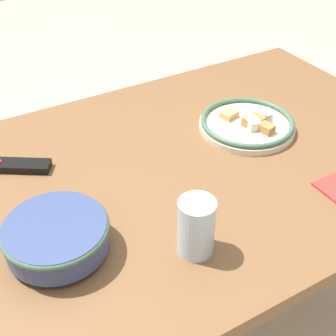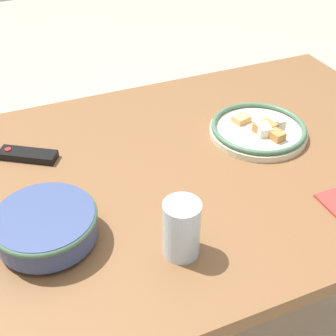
{
  "view_description": "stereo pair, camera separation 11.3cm",
  "coord_description": "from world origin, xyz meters",
  "px_view_note": "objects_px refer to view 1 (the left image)",
  "views": [
    {
      "loc": [
        -0.46,
        -0.82,
        1.47
      ],
      "look_at": [
        -0.01,
        -0.04,
        0.78
      ],
      "focal_mm": 50.0,
      "sensor_mm": 36.0,
      "label": 1
    },
    {
      "loc": [
        -0.36,
        -0.87,
        1.47
      ],
      "look_at": [
        -0.01,
        -0.04,
        0.78
      ],
      "focal_mm": 50.0,
      "sensor_mm": 36.0,
      "label": 2
    }
  ],
  "objects_px": {
    "tv_remote": "(20,166)",
    "drinking_glass": "(196,227)",
    "noodle_bowl": "(56,236)",
    "food_plate": "(247,124)"
  },
  "relations": [
    {
      "from": "tv_remote",
      "to": "drinking_glass",
      "type": "xyz_separation_m",
      "value": [
        0.24,
        -0.45,
        0.05
      ]
    },
    {
      "from": "tv_remote",
      "to": "drinking_glass",
      "type": "relative_size",
      "value": 1.19
    },
    {
      "from": "noodle_bowl",
      "to": "drinking_glass",
      "type": "distance_m",
      "value": 0.28
    },
    {
      "from": "tv_remote",
      "to": "drinking_glass",
      "type": "height_order",
      "value": "drinking_glass"
    },
    {
      "from": "drinking_glass",
      "to": "noodle_bowl",
      "type": "bearing_deg",
      "value": 150.84
    },
    {
      "from": "food_plate",
      "to": "tv_remote",
      "type": "bearing_deg",
      "value": 167.28
    },
    {
      "from": "noodle_bowl",
      "to": "food_plate",
      "type": "height_order",
      "value": "noodle_bowl"
    },
    {
      "from": "food_plate",
      "to": "drinking_glass",
      "type": "distance_m",
      "value": 0.5
    },
    {
      "from": "food_plate",
      "to": "tv_remote",
      "type": "xyz_separation_m",
      "value": [
        -0.62,
        0.14,
        -0.01
      ]
    },
    {
      "from": "noodle_bowl",
      "to": "food_plate",
      "type": "relative_size",
      "value": 0.8
    }
  ]
}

